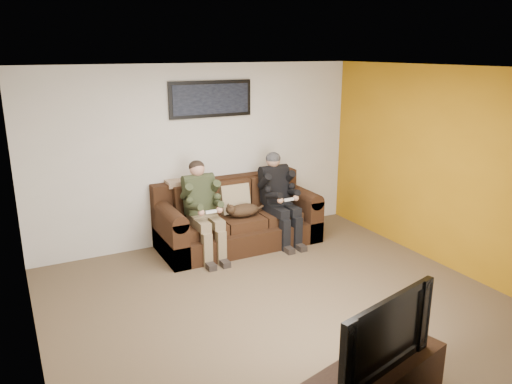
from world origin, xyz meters
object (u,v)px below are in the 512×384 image
person_right (278,192)px  framed_poster (211,99)px  cat (243,210)px  television (376,330)px  sofa (236,220)px  person_left (202,204)px

person_right → framed_poster: bearing=144.1°
cat → television: television is taller
sofa → framed_poster: size_ratio=1.86×
sofa → person_right: person_right is taller
cat → television: size_ratio=0.61×
person_left → person_right: 1.20m
framed_poster → person_right: bearing=-35.9°
person_right → television: size_ratio=1.23×
person_left → cat: size_ratio=2.00×
cat → framed_poster: (-0.21, 0.58, 1.54)m
cat → framed_poster: 1.65m
television → cat: bearing=65.9°
television → framed_poster: bearing=70.2°
person_left → television: (-0.02, -3.59, 0.01)m
cat → framed_poster: bearing=110.2°
cat → television: (-0.63, -3.59, 0.19)m
sofa → person_right: size_ratio=1.75×
television → sofa: bearing=66.6°
person_right → television: (-1.21, -3.59, 0.00)m
person_right → television: 3.79m
framed_poster → television: framed_poster is taller
sofa → person_left: bearing=-162.0°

